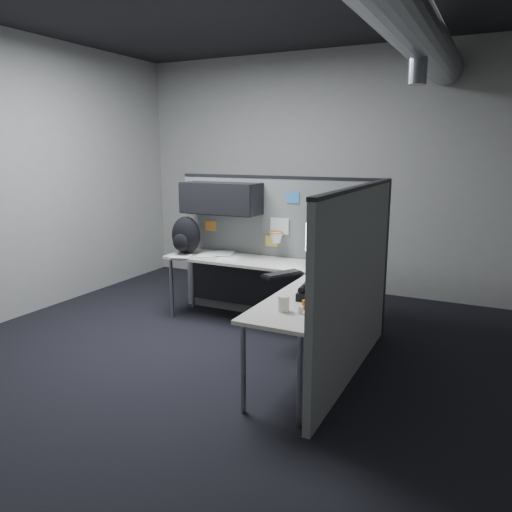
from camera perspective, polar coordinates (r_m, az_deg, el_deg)
The scene contains 12 objects.
room at distance 4.10m, azimuth 3.61°, elevation 14.60°, with size 5.62×5.62×3.22m.
partition_back at distance 5.63m, azimuth 0.69°, elevation 2.70°, with size 2.44×0.42×1.63m.
partition_right at distance 4.27m, azimuth 11.25°, elevation -3.04°, with size 0.07×2.23×1.63m.
desk at distance 5.07m, azimuth 2.16°, elevation -2.79°, with size 2.31×2.11×0.73m.
monitor at distance 4.98m, azimuth 8.75°, elevation 1.43°, with size 0.62×0.62×0.53m.
keyboard at distance 4.76m, azimuth 3.03°, elevation -2.10°, with size 0.33×0.43×0.04m.
mouse at distance 4.52m, azimuth 7.26°, elevation -2.99°, with size 0.26×0.26×0.04m.
phone at distance 4.07m, azimuth 6.38°, elevation -4.31°, with size 0.24×0.26×0.11m.
bottles at distance 3.74m, azimuth 5.74°, elevation -5.93°, with size 0.14×0.15×0.07m.
cup at distance 3.74m, azimuth 3.18°, elevation -5.45°, with size 0.09×0.09×0.12m, color silver.
papers at distance 5.68m, azimuth -5.22°, elevation 0.08°, with size 0.85×0.66×0.01m.
backpack at distance 5.78m, azimuth -8.06°, elevation 2.29°, with size 0.40×0.38×0.43m.
Camera 1 is at (2.14, -3.77, 1.92)m, focal length 35.00 mm.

